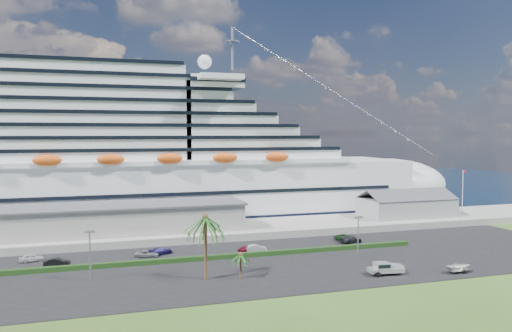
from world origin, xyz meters
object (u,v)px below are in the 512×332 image
object	(u,v)px
parked_car_3	(160,251)
pickup_truck	(385,268)
boat_trailer	(460,267)
cruise_ship	(119,160)

from	to	relation	value
parked_car_3	pickup_truck	xyz separation A→B (m)	(34.73, -25.46, 0.46)
pickup_truck	boat_trailer	bearing A→B (deg)	-11.60
boat_trailer	parked_car_3	bearing A→B (deg)	149.45
parked_car_3	boat_trailer	bearing A→B (deg)	-142.17
cruise_ship	boat_trailer	size ratio (longest dim) A/B	34.27
cruise_ship	parked_car_3	size ratio (longest dim) A/B	39.75
parked_car_3	boat_trailer	distance (m)	55.28
parked_car_3	boat_trailer	size ratio (longest dim) A/B	0.86
cruise_ship	boat_trailer	world-z (taller)	cruise_ship
cruise_ship	pickup_truck	size ratio (longest dim) A/B	30.84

